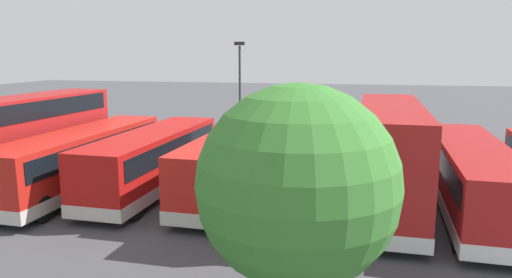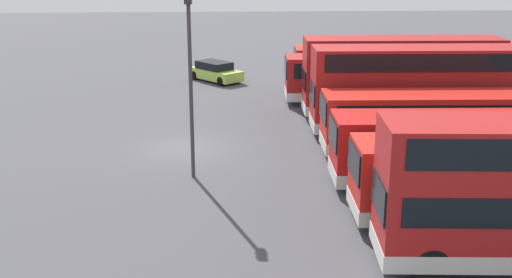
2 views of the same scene
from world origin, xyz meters
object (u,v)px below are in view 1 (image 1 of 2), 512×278
at_px(bus_double_decker_fourth, 307,151).
at_px(bus_single_deck_seventh, 82,158).
at_px(bus_single_deck_sixth, 153,159).
at_px(bus_single_deck_fifth, 233,163).
at_px(bus_single_deck_second, 472,176).
at_px(bus_double_decker_third, 389,154).
at_px(bus_double_decker_far_end, 32,136).
at_px(lamp_post_tall, 240,86).

height_order(bus_double_decker_fourth, bus_single_deck_seventh, bus_double_decker_fourth).
relative_size(bus_single_deck_sixth, bus_single_deck_seventh, 0.92).
relative_size(bus_double_decker_fourth, bus_single_deck_fifth, 1.09).
bearing_deg(bus_single_deck_second, bus_single_deck_sixth, -0.82).
relative_size(bus_double_decker_third, bus_double_decker_fourth, 0.97).
xyz_separation_m(bus_double_decker_third, bus_double_decker_fourth, (3.55, 0.16, 0.00)).
bearing_deg(bus_single_deck_fifth, bus_double_decker_far_end, -1.39).
relative_size(bus_single_deck_sixth, bus_double_decker_far_end, 1.07).
distance_m(bus_double_decker_third, bus_single_deck_seventh, 14.68).
xyz_separation_m(bus_single_deck_second, bus_double_decker_far_end, (21.39, -0.40, 0.82)).
distance_m(bus_single_deck_second, bus_double_decker_third, 3.53).
bearing_deg(bus_double_decker_far_end, bus_double_decker_third, 178.14).
relative_size(bus_single_deck_second, bus_single_deck_sixth, 1.11).
height_order(bus_single_deck_sixth, lamp_post_tall, lamp_post_tall).
bearing_deg(lamp_post_tall, bus_single_deck_sixth, 81.50).
relative_size(bus_double_decker_fourth, lamp_post_tall, 1.55).
distance_m(bus_single_deck_second, bus_double_decker_fourth, 7.04).
bearing_deg(bus_single_deck_fifth, bus_double_decker_third, 177.41).
distance_m(bus_double_decker_fourth, bus_single_deck_fifth, 3.66).
distance_m(bus_double_decker_third, bus_double_decker_far_end, 17.96).
relative_size(bus_double_decker_fourth, bus_single_deck_sixth, 1.06).
bearing_deg(bus_single_deck_sixth, bus_single_deck_fifth, 179.01).
height_order(bus_double_decker_third, bus_double_decker_fourth, same).
bearing_deg(bus_single_deck_second, bus_double_decker_fourth, 2.83).
distance_m(bus_single_deck_seventh, lamp_post_tall, 13.04).
relative_size(bus_single_deck_fifth, bus_double_decker_far_end, 1.03).
bearing_deg(bus_double_decker_fourth, bus_single_deck_sixth, -4.19).
distance_m(bus_double_decker_fourth, lamp_post_tall, 13.19).
height_order(bus_single_deck_second, bus_single_deck_seventh, same).
xyz_separation_m(bus_single_deck_second, bus_double_decker_third, (3.43, 0.18, 0.82)).
relative_size(bus_single_deck_second, bus_single_deck_seventh, 1.03).
relative_size(bus_double_decker_third, lamp_post_tall, 1.50).
relative_size(bus_single_deck_fifth, bus_single_deck_seventh, 0.89).
height_order(bus_double_decker_third, bus_single_deck_fifth, bus_double_decker_third).
bearing_deg(bus_single_deck_second, bus_single_deck_fifth, -0.76).
bearing_deg(lamp_post_tall, bus_double_decker_third, 129.55).
distance_m(bus_single_deck_sixth, bus_single_deck_seventh, 3.58).
xyz_separation_m(bus_double_decker_fourth, bus_single_deck_sixth, (7.57, -0.55, -0.83)).
height_order(bus_single_deck_second, bus_double_decker_third, bus_double_decker_third).
bearing_deg(bus_single_deck_sixth, bus_double_decker_third, 177.99).
distance_m(bus_double_decker_third, bus_double_decker_fourth, 3.55).
height_order(bus_single_deck_second, bus_single_deck_fifth, same).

